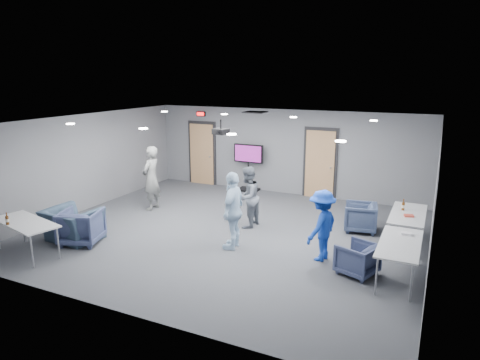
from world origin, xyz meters
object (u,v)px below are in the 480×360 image
at_px(chair_right_a, 360,217).
at_px(chair_front_a, 81,226).
at_px(person_a, 151,178).
at_px(person_c, 233,210).
at_px(person_d, 322,226).
at_px(bottle_right, 403,206).
at_px(chair_front_b, 72,225).
at_px(table_right_b, 400,245).
at_px(chair_right_b, 357,259).
at_px(projector, 221,131).
at_px(bottle_front, 7,220).
at_px(person_b, 248,197).
at_px(table_right_a, 408,215).
at_px(table_front_left, 25,224).
at_px(tv_stand, 248,165).

xyz_separation_m(chair_right_a, chair_front_a, (-5.60, -3.50, 0.04)).
distance_m(person_a, person_c, 3.67).
relative_size(person_d, bottle_right, 5.52).
xyz_separation_m(chair_front_b, table_right_b, (7.02, 1.15, 0.31)).
xyz_separation_m(chair_right_a, chair_right_b, (0.37, -2.44, -0.04)).
bearing_deg(projector, bottle_front, -119.10).
height_order(chair_right_a, bottle_front, bottle_front).
relative_size(person_d, table_right_b, 0.85).
relative_size(chair_front_a, bottle_front, 3.29).
distance_m(person_b, chair_right_a, 2.81).
height_order(bottle_front, projector, projector).
distance_m(chair_right_b, table_right_b, 0.83).
height_order(person_d, table_right_a, person_d).
height_order(person_a, chair_right_a, person_a).
distance_m(bottle_front, projector, 5.05).
distance_m(person_a, person_b, 3.07).
xyz_separation_m(table_front_left, bottle_right, (7.16, 4.23, 0.15)).
bearing_deg(chair_right_b, chair_right_a, -151.04).
bearing_deg(tv_stand, projector, -77.49).
bearing_deg(bottle_front, chair_right_a, 36.71).
distance_m(table_front_left, bottle_front, 0.35).
xyz_separation_m(bottle_front, projector, (3.06, 3.69, 1.58)).
bearing_deg(chair_right_a, bottle_front, -62.26).
bearing_deg(person_a, bottle_front, -12.64).
bearing_deg(chair_right_b, bottle_right, -174.91).
bearing_deg(bottle_right, tv_stand, 153.33).
distance_m(person_b, table_front_left, 5.04).
bearing_deg(person_c, table_right_b, 82.94).
bearing_deg(table_right_a, chair_right_b, 160.14).
relative_size(table_right_b, projector, 4.47).
distance_m(person_d, table_front_left, 6.23).
bearing_deg(bottle_right, person_b, -169.48).
xyz_separation_m(person_b, chair_front_a, (-2.97, -2.60, -0.38)).
distance_m(person_c, projector, 2.17).
bearing_deg(chair_front_a, chair_front_b, -26.47).
distance_m(person_a, chair_front_b, 2.80).
xyz_separation_m(person_c, table_front_left, (-3.82, -2.20, -0.18)).
relative_size(person_d, chair_front_a, 1.71).
bearing_deg(table_front_left, table_right_a, 42.50).
xyz_separation_m(person_a, table_right_b, (6.80, -1.59, -0.22)).
distance_m(person_d, chair_front_a, 5.37).
bearing_deg(table_right_b, projector, 73.90).
xyz_separation_m(person_b, person_d, (2.19, -1.17, -0.03)).
relative_size(chair_front_b, projector, 2.97).
xyz_separation_m(table_right_a, bottle_right, (-0.13, 0.18, 0.15)).
xyz_separation_m(chair_right_b, chair_front_a, (-5.97, -1.07, 0.08)).
bearing_deg(person_b, table_right_a, 101.88).
bearing_deg(table_right_b, chair_front_b, 99.31).
bearing_deg(chair_right_a, person_d, -20.99).
height_order(chair_front_b, table_front_left, chair_front_b).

